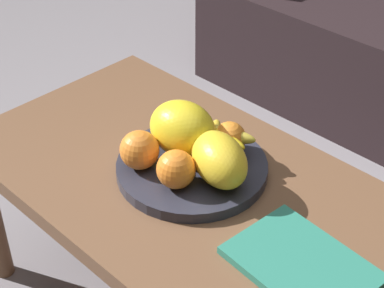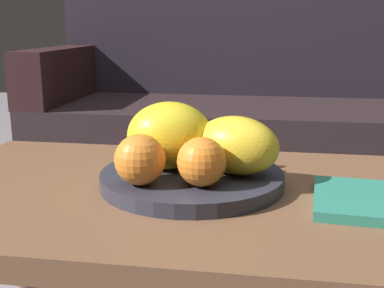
{
  "view_description": "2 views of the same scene",
  "coord_description": "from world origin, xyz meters",
  "views": [
    {
      "loc": [
        0.72,
        -0.73,
        1.29
      ],
      "look_at": [
        -0.02,
        0.02,
        0.52
      ],
      "focal_mm": 58.94,
      "sensor_mm": 36.0,
      "label": 1
    },
    {
      "loc": [
        0.12,
        -0.8,
        0.73
      ],
      "look_at": [
        -0.02,
        0.02,
        0.52
      ],
      "focal_mm": 46.31,
      "sensor_mm": 36.0,
      "label": 2
    }
  ],
  "objects": [
    {
      "name": "banana_bunch",
      "position": [
        -0.02,
        0.1,
        0.5
      ],
      "size": [
        0.18,
        0.14,
        0.06
      ],
      "color": "yellow",
      "rests_on": "fruit_bowl"
    },
    {
      "name": "orange_left",
      "position": [
        0.01,
        0.11,
        0.51
      ],
      "size": [
        0.07,
        0.07,
        0.07
      ],
      "primitive_type": "sphere",
      "color": "orange",
      "rests_on": "fruit_bowl"
    },
    {
      "name": "orange_front",
      "position": [
        -0.09,
        -0.06,
        0.51
      ],
      "size": [
        0.08,
        0.08,
        0.08
      ],
      "primitive_type": "sphere",
      "color": "orange",
      "rests_on": "fruit_bowl"
    },
    {
      "name": "fruit_bowl",
      "position": [
        -0.02,
        0.02,
        0.46
      ],
      "size": [
        0.32,
        0.32,
        0.03
      ],
      "primitive_type": "cylinder",
      "color": "#2C2D3B",
      "rests_on": "coffee_table"
    },
    {
      "name": "melon_large_front",
      "position": [
        0.06,
        0.02,
        0.52
      ],
      "size": [
        0.18,
        0.15,
        0.1
      ],
      "primitive_type": "ellipsoid",
      "rotation": [
        0.0,
        0.0,
        -0.38
      ],
      "color": "yellow",
      "rests_on": "fruit_bowl"
    },
    {
      "name": "coffee_table",
      "position": [
        0.0,
        0.0,
        0.39
      ],
      "size": [
        1.02,
        0.57,
        0.45
      ],
      "color": "brown",
      "rests_on": "ground_plane"
    },
    {
      "name": "magazine",
      "position": [
        0.31,
        -0.03,
        0.45
      ],
      "size": [
        0.26,
        0.2,
        0.02
      ],
      "primitive_type": "cube",
      "rotation": [
        0.0,
        0.0,
        -0.08
      ],
      "color": "#2E836F",
      "rests_on": "coffee_table"
    },
    {
      "name": "melon_smaller_beside",
      "position": [
        -0.06,
        0.04,
        0.53
      ],
      "size": [
        0.17,
        0.14,
        0.12
      ],
      "primitive_type": "ellipsoid",
      "rotation": [
        0.0,
        0.0,
        0.12
      ],
      "color": "yellow",
      "rests_on": "fruit_bowl"
    },
    {
      "name": "orange_right",
      "position": [
        0.01,
        -0.05,
        0.51
      ],
      "size": [
        0.08,
        0.08,
        0.08
      ],
      "primitive_type": "sphere",
      "color": "orange",
      "rests_on": "fruit_bowl"
    }
  ]
}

